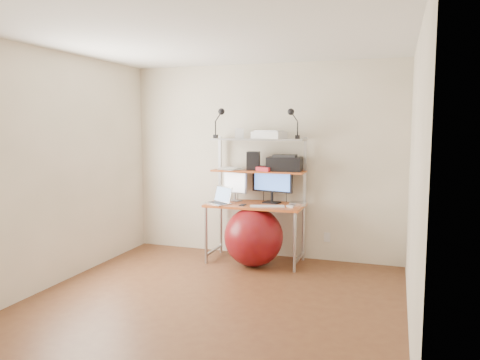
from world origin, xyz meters
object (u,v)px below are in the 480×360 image
(monitor_silver, at_px, (235,185))
(printer, at_px, (285,163))
(exercise_ball, at_px, (254,237))
(laptop, at_px, (221,200))
(monitor_black, at_px, (272,181))

(monitor_silver, bearing_deg, printer, 18.70)
(monitor_silver, distance_m, printer, 0.72)
(printer, relative_size, exercise_ball, 0.60)
(laptop, relative_size, printer, 0.89)
(monitor_black, xyz_separation_m, laptop, (-0.59, -0.27, -0.23))
(monitor_silver, xyz_separation_m, printer, (0.65, 0.00, 0.30))
(monitor_silver, relative_size, printer, 0.91)
(printer, height_order, exercise_ball, printer)
(printer, bearing_deg, monitor_black, 173.44)
(monitor_silver, relative_size, monitor_black, 0.72)
(exercise_ball, bearing_deg, monitor_silver, 138.34)
(monitor_silver, bearing_deg, laptop, -92.39)
(monitor_black, xyz_separation_m, exercise_ball, (-0.14, -0.32, -0.65))
(monitor_silver, bearing_deg, exercise_ball, -23.22)
(monitor_black, height_order, exercise_ball, monitor_black)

